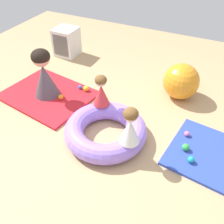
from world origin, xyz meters
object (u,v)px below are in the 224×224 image
object	(u,v)px
inflatable_cushion	(106,130)
adult_seated	(44,74)
child_in_white	(130,126)
exercise_ball_large	(181,81)
play_ball_orange	(61,97)
child_in_red	(101,91)
play_ball_yellow	(86,88)
play_ball_green	(186,147)
storage_cube	(66,42)
play_ball_teal	(191,160)
play_ball_blue	(80,87)
play_ball_pink	(187,134)

from	to	relation	value
inflatable_cushion	adult_seated	world-z (taller)	adult_seated
child_in_white	exercise_ball_large	size ratio (longest dim) A/B	0.86
play_ball_orange	adult_seated	bearing A→B (deg)	175.06
child_in_red	play_ball_yellow	bearing A→B (deg)	-116.91
play_ball_green	exercise_ball_large	xyz separation A→B (m)	(-0.39, 1.19, 0.20)
adult_seated	storage_cube	bearing A→B (deg)	-171.02
play_ball_teal	exercise_ball_large	xyz separation A→B (m)	(-0.50, 1.36, 0.21)
play_ball_teal	storage_cube	bearing A→B (deg)	149.04
play_ball_blue	exercise_ball_large	bearing A→B (deg)	20.41
play_ball_yellow	play_ball_blue	bearing A→B (deg)	176.29
play_ball_teal	adult_seated	bearing A→B (deg)	170.64
inflatable_cushion	child_in_red	bearing A→B (deg)	124.34
adult_seated	storage_cube	xyz separation A→B (m)	(-0.54, 1.40, -0.15)
exercise_ball_large	play_ball_blue	bearing A→B (deg)	-159.59
play_ball_blue	play_ball_green	distance (m)	2.05
child_in_white	play_ball_pink	distance (m)	0.97
inflatable_cushion	child_in_red	distance (m)	0.56
play_ball_teal	play_ball_orange	distance (m)	2.22
play_ball_teal	play_ball_green	distance (m)	0.20
play_ball_yellow	storage_cube	bearing A→B (deg)	135.85
child_in_white	play_ball_blue	bearing A→B (deg)	136.05
child_in_red	play_ball_blue	distance (m)	0.91
play_ball_yellow	exercise_ball_large	size ratio (longest dim) A/B	0.16
play_ball_teal	exercise_ball_large	size ratio (longest dim) A/B	0.15
play_ball_pink	exercise_ball_large	bearing A→B (deg)	110.74
child_in_white	play_ball_yellow	xyz separation A→B (m)	(-1.19, 0.96, -0.42)
child_in_red	adult_seated	distance (m)	1.08
storage_cube	play_ball_green	bearing A→B (deg)	-29.39
inflatable_cushion	play_ball_yellow	xyz separation A→B (m)	(-0.78, 0.81, -0.05)
adult_seated	play_ball_orange	distance (m)	0.45
child_in_white	play_ball_green	distance (m)	0.85
play_ball_blue	storage_cube	world-z (taller)	storage_cube
play_ball_green	storage_cube	bearing A→B (deg)	150.61
adult_seated	child_in_white	bearing A→B (deg)	58.54
inflatable_cushion	play_ball_green	size ratio (longest dim) A/B	11.64
play_ball_blue	play_ball_green	bearing A→B (deg)	-17.17
play_ball_yellow	play_ball_pink	xyz separation A→B (m)	(1.79, -0.33, -0.01)
inflatable_cushion	exercise_ball_large	xyz separation A→B (m)	(0.66, 1.40, 0.16)
play_ball_teal	play_ball_pink	world-z (taller)	play_ball_teal
inflatable_cushion	play_ball_blue	bearing A→B (deg)	137.99
inflatable_cushion	play_ball_yellow	distance (m)	1.13
inflatable_cushion	play_ball_green	world-z (taller)	inflatable_cushion
child_in_red	play_ball_teal	world-z (taller)	child_in_red
play_ball_green	storage_cube	xyz separation A→B (m)	(-2.90, 1.63, 0.19)
inflatable_cushion	play_ball_orange	bearing A→B (deg)	157.55
play_ball_orange	play_ball_green	world-z (taller)	play_ball_green
play_ball_orange	play_ball_green	bearing A→B (deg)	-5.84
child_in_red	play_ball_blue	world-z (taller)	child_in_red
play_ball_pink	play_ball_orange	bearing A→B (deg)	-178.55
play_ball_yellow	adult_seated	bearing A→B (deg)	-145.97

